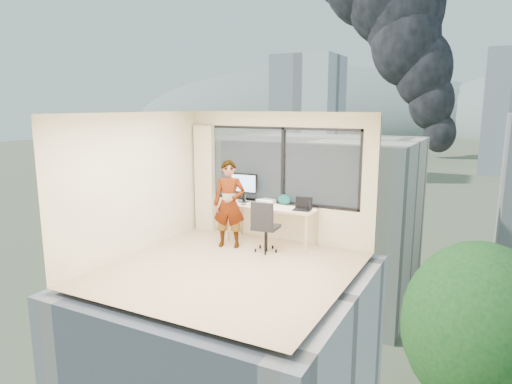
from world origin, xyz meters
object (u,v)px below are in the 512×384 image
Objects in this scene: person at (229,204)px; laptop at (302,205)px; chair at (266,226)px; monitor at (244,187)px; desk at (271,224)px; game_console at (266,201)px; handbag at (284,199)px.

person is 1.40m from laptop.
chair is 1.66× the size of monitor.
laptop is (1.29, 0.56, 0.01)m from person.
person is 4.76× the size of laptop.
desk is 2.97× the size of monitor.
chair reaches higher than game_console.
person is (-0.77, -0.05, 0.34)m from chair.
person reaches higher than desk.
laptop is at bearing -3.08° from desk.
monitor is 1.70× the size of laptop.
chair is at bearing -89.55° from handbag.
handbag is at bearing 144.50° from laptop.
game_console reaches higher than desk.
laptop reaches higher than game_console.
game_console is 1.15× the size of handbag.
chair is (0.15, -0.55, 0.13)m from desk.
game_console is at bearing -172.83° from handbag.
game_console is (-0.37, 0.76, 0.29)m from chair.
desk is at bearing -28.55° from game_console.
person is at bearing -101.05° from game_console.
game_console is (0.40, 0.81, -0.06)m from person.
monitor reaches higher than desk.
desk is 1.06× the size of person.
chair reaches higher than laptop.
monitor is at bearing 136.45° from chair.
desk is 0.57m from handbag.
monitor is 1.39m from laptop.
chair is at bearing -42.37° from monitor.
chair is 0.85m from person.
chair is 3.15× the size of game_console.
monitor reaches higher than game_console.
desk is 0.98m from person.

